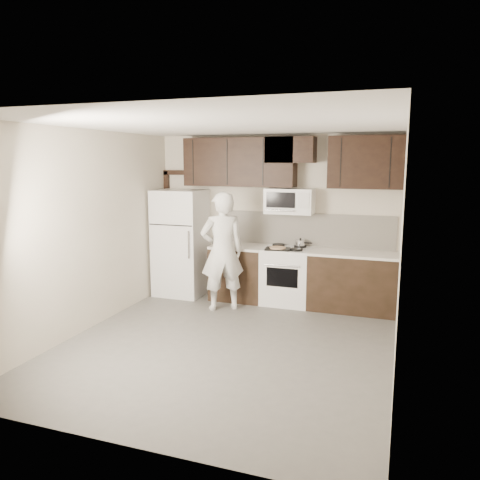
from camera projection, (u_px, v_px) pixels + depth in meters
The scene contains 14 objects.
floor at pixel (227, 345), 5.88m from camera, with size 4.50×4.50×0.00m, color #585653.
back_wall at pixel (274, 218), 7.75m from camera, with size 4.00×4.00×0.00m, color #B9AE9D.
ceiling at pixel (226, 125), 5.43m from camera, with size 4.50×4.50×0.00m, color white.
counter_run at pixel (305, 277), 7.42m from camera, with size 2.95×0.64×0.91m.
stove at pixel (287, 276), 7.51m from camera, with size 0.76×0.66×0.94m.
backsplash at pixel (304, 229), 7.61m from camera, with size 2.90×0.02×0.54m, color silver.
upper_cabinets at pixel (285, 161), 7.36m from camera, with size 3.48×0.35×0.78m.
microwave at pixel (290, 201), 7.42m from camera, with size 0.76×0.42×0.40m.
refrigerator at pixel (181, 243), 7.99m from camera, with size 0.80×0.76×1.80m.
door_trim at pixel (170, 219), 8.35m from camera, with size 0.50×0.08×2.12m.
saucepan at pixel (300, 243), 7.51m from camera, with size 0.27×0.16×0.15m.
baking_tray at pixel (278, 249), 7.32m from camera, with size 0.38×0.28×0.02m, color black.
pizza at pixel (278, 248), 7.32m from camera, with size 0.26×0.26×0.02m, color beige.
person at pixel (222, 251), 7.15m from camera, with size 0.67×0.44×1.83m, color white.
Camera 1 is at (1.98, -5.21, 2.29)m, focal length 35.00 mm.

